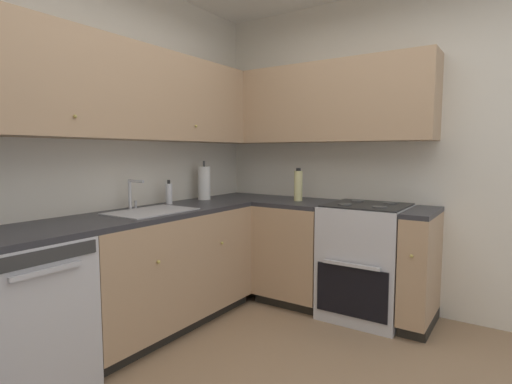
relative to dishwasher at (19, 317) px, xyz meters
name	(u,v)px	position (x,y,z in m)	size (l,w,h in m)	color
wall_back	(79,153)	(0.61, 0.33, 0.88)	(3.67, 0.05, 2.63)	silver
wall_right	(409,153)	(2.42, -1.44, 0.88)	(0.05, 3.59, 2.63)	silver
dishwasher	(19,317)	(0.00, 0.00, 0.00)	(0.60, 0.63, 0.86)	silver
lower_cabinets_back	(163,270)	(1.05, 0.00, 0.00)	(1.49, 0.62, 0.86)	tan
countertop_back	(161,212)	(1.05, 0.00, 0.45)	(2.69, 0.60, 0.04)	#2D2D33
lower_cabinets_right	(325,257)	(2.09, -0.85, 0.00)	(0.62, 1.43, 0.86)	tan
countertop_right	(326,205)	(2.09, -0.85, 0.45)	(0.60, 1.43, 0.03)	#2D2D33
oven_range	(366,260)	(2.11, -1.21, 0.02)	(0.68, 0.62, 1.05)	silver
upper_cabinets_back	(128,93)	(0.89, 0.14, 1.31)	(2.37, 0.34, 0.66)	tan
upper_cabinets_right	(316,104)	(2.23, -0.69, 1.31)	(0.32, 1.98, 0.66)	tan
sink	(152,217)	(0.92, -0.03, 0.43)	(0.59, 0.40, 0.10)	#B7B7BC
faucet	(132,192)	(0.93, 0.18, 0.60)	(0.07, 0.16, 0.22)	silver
soap_bottle	(169,194)	(1.30, 0.18, 0.55)	(0.05, 0.05, 0.20)	silver
paper_towel_roll	(204,183)	(1.71, 0.16, 0.62)	(0.11, 0.11, 0.36)	white
oil_bottle	(298,185)	(2.09, -0.59, 0.60)	(0.07, 0.07, 0.29)	beige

